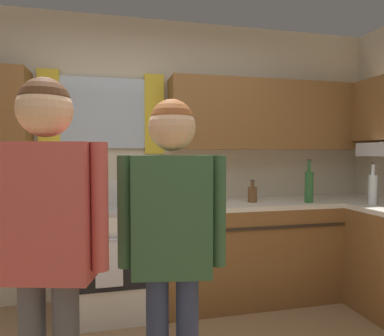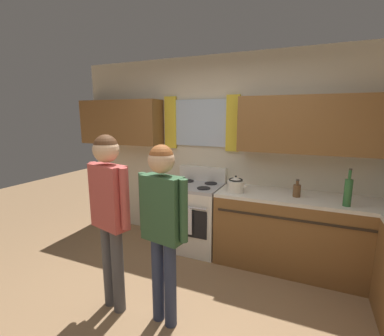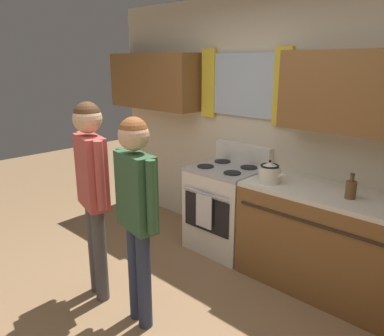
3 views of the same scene
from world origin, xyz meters
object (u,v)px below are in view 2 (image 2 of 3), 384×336
Objects in this scene: bottle_squat_brown at (297,190)px; stovetop_kettle at (236,185)px; bottle_wine_green at (348,192)px; adult_in_plaid at (163,215)px; stove_oven at (195,215)px; adult_left at (109,203)px.

bottle_squat_brown is 0.69m from stovetop_kettle.
stovetop_kettle is (-1.18, 0.04, -0.06)m from bottle_wine_green.
bottle_wine_green is at bearing -2.16° from stovetop_kettle.
adult_in_plaid reaches higher than stovetop_kettle.
adult_in_plaid is at bearing -125.81° from bottle_squat_brown.
bottle_wine_green is 1.18m from stovetop_kettle.
adult_in_plaid is (-1.47, -1.22, -0.05)m from bottle_wine_green.
bottle_wine_green is at bearing -5.85° from stove_oven.
bottle_squat_brown is (1.27, -0.04, 0.51)m from stove_oven.
bottle_squat_brown is 0.13× the size of adult_in_plaid.
adult_left is (-0.24, -1.42, 0.58)m from stove_oven.
stove_oven is at bearing 174.15° from bottle_wine_green.
bottle_squat_brown is at bearing -1.91° from stove_oven.
bottle_squat_brown is 0.12× the size of adult_left.
adult_in_plaid is (-0.98, -1.36, 0.02)m from bottle_squat_brown.
adult_left is at bearing -177.42° from adult_in_plaid.
bottle_squat_brown is 1.68m from adult_in_plaid.
stove_oven is 1.37m from bottle_squat_brown.
bottle_wine_green is at bearing -15.76° from bottle_squat_brown.
adult_in_plaid reaches higher than bottle_squat_brown.
stovetop_kettle reaches higher than stove_oven.
stovetop_kettle is at bearing -172.24° from bottle_squat_brown.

